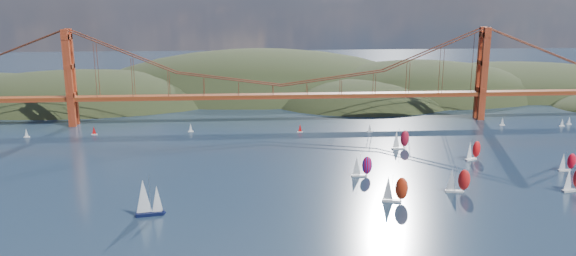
# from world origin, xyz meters

# --- Properties ---
(headlands) EXTENTS (725.00, 225.00, 96.00)m
(headlands) POSITION_xyz_m (44.95, 278.29, -12.46)
(headlands) COLOR black
(headlands) RESTS_ON ground
(bridge) EXTENTS (552.00, 12.00, 55.00)m
(bridge) POSITION_xyz_m (-1.75, 180.00, 32.23)
(bridge) COLOR maroon
(bridge) RESTS_ON ground
(sloop_navy) EXTENTS (9.72, 6.05, 14.55)m
(sloop_navy) POSITION_xyz_m (-54.64, 40.34, 6.42)
(sloop_navy) COLOR black
(sloop_navy) RESTS_ON ground
(racer_0) EXTENTS (9.61, 5.14, 10.78)m
(racer_0) POSITION_xyz_m (33.14, 46.93, 5.09)
(racer_0) COLOR white
(racer_0) RESTS_ON ground
(racer_1) EXTENTS (9.33, 4.79, 10.48)m
(racer_1) POSITION_xyz_m (59.82, 55.10, 4.95)
(racer_1) COLOR silver
(racer_1) RESTS_ON ground
(racer_2) EXTENTS (9.49, 5.15, 10.65)m
(racer_2) POSITION_xyz_m (104.78, 53.04, 5.03)
(racer_2) COLOR silver
(racer_2) RESTS_ON ground
(racer_3) EXTENTS (8.67, 6.27, 9.74)m
(racer_3) POSITION_xyz_m (82.64, 96.49, 4.60)
(racer_3) COLOR silver
(racer_3) RESTS_ON ground
(racer_4) EXTENTS (7.69, 3.22, 8.77)m
(racer_4) POSITION_xyz_m (116.54, 77.56, 4.14)
(racer_4) COLOR silver
(racer_4) RESTS_ON ground
(racer_5) EXTENTS (9.24, 5.11, 10.36)m
(racer_5) POSITION_xyz_m (54.38, 117.05, 4.90)
(racer_5) COLOR silver
(racer_5) RESTS_ON ground
(racer_rwb) EXTENTS (8.47, 3.42, 9.77)m
(racer_rwb) POSITION_xyz_m (26.98, 76.62, 4.62)
(racer_rwb) COLOR silver
(racer_rwb) RESTS_ON ground
(distant_boat_1) EXTENTS (3.00, 2.00, 4.70)m
(distant_boat_1) POSITION_xyz_m (-136.97, 153.12, 2.41)
(distant_boat_1) COLOR silver
(distant_boat_1) RESTS_ON ground
(distant_boat_2) EXTENTS (3.00, 2.00, 4.70)m
(distant_boat_2) POSITION_xyz_m (-102.78, 156.35, 2.41)
(distant_boat_2) COLOR silver
(distant_boat_2) RESTS_ON ground
(distant_boat_3) EXTENTS (3.00, 2.00, 4.70)m
(distant_boat_3) POSITION_xyz_m (-51.39, 158.93, 2.41)
(distant_boat_3) COLOR silver
(distant_boat_3) RESTS_ON ground
(distant_boat_4) EXTENTS (3.00, 2.00, 4.70)m
(distant_boat_4) POSITION_xyz_m (126.30, 161.07, 2.41)
(distant_boat_4) COLOR silver
(distant_boat_4) RESTS_ON ground
(distant_boat_5) EXTENTS (3.00, 2.00, 4.70)m
(distant_boat_5) POSITION_xyz_m (159.60, 156.73, 2.41)
(distant_boat_5) COLOR silver
(distant_boat_5) RESTS_ON ground
(distant_boat_6) EXTENTS (3.00, 2.00, 4.70)m
(distant_boat_6) POSITION_xyz_m (165.97, 160.50, 2.41)
(distant_boat_6) COLOR silver
(distant_boat_6) RESTS_ON ground
(distant_boat_8) EXTENTS (3.00, 2.00, 4.70)m
(distant_boat_8) POSITION_xyz_m (46.74, 151.52, 2.41)
(distant_boat_8) COLOR silver
(distant_boat_8) RESTS_ON ground
(distant_boat_9) EXTENTS (3.00, 2.00, 4.70)m
(distant_boat_9) POSITION_xyz_m (8.50, 153.59, 2.41)
(distant_boat_9) COLOR silver
(distant_boat_9) RESTS_ON ground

